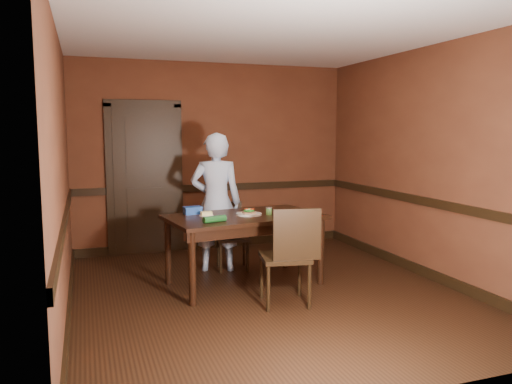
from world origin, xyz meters
TOP-DOWN VIEW (x-y plane):
  - floor at (0.00, 0.00)m, footprint 4.00×4.50m
  - ceiling at (0.00, 0.00)m, footprint 4.00×4.50m
  - wall_back at (0.00, 2.25)m, footprint 4.00×0.02m
  - wall_front at (0.00, -2.25)m, footprint 4.00×0.02m
  - wall_left at (-2.00, 0.00)m, footprint 0.02×4.50m
  - wall_right at (2.00, 0.00)m, footprint 0.02×4.50m
  - dado_back at (0.00, 2.23)m, footprint 4.00×0.03m
  - dado_left at (-1.99, 0.00)m, footprint 0.03×4.50m
  - dado_right at (1.99, 0.00)m, footprint 0.03×4.50m
  - baseboard_back at (0.00, 2.23)m, footprint 4.00×0.03m
  - baseboard_left at (-1.99, 0.00)m, footprint 0.03×4.50m
  - baseboard_right at (1.99, 0.00)m, footprint 0.03×4.50m
  - door at (-1.00, 2.22)m, footprint 1.05×0.07m
  - dining_table at (-0.13, 0.38)m, footprint 1.81×1.18m
  - chair_far at (-0.08, 1.01)m, footprint 0.45×0.45m
  - chair_near at (0.05, -0.37)m, footprint 0.54×0.54m
  - person at (-0.28, 1.05)m, footprint 0.71×0.56m
  - sandwich_plate at (-0.08, 0.37)m, footprint 0.29×0.29m
  - sauce_jar at (0.14, 0.31)m, footprint 0.07×0.07m
  - cheese_saucer at (-0.54, 0.46)m, footprint 0.16×0.16m
  - food_tub at (-0.66, 0.63)m, footprint 0.21×0.15m
  - wrapped_veg at (-0.55, 0.05)m, footprint 0.26×0.13m

SIDE VIEW (x-z plane):
  - floor at x=0.00m, z-range -0.01..0.01m
  - baseboard_back at x=0.00m, z-range 0.00..0.12m
  - baseboard_left at x=-1.99m, z-range 0.00..0.12m
  - baseboard_right at x=1.99m, z-range 0.00..0.12m
  - dining_table at x=-0.13m, z-range 0.00..0.79m
  - chair_far at x=-0.08m, z-range 0.00..0.83m
  - chair_near at x=0.05m, z-range 0.00..0.99m
  - cheese_saucer at x=-0.54m, z-range 0.79..0.84m
  - sandwich_plate at x=-0.08m, z-range 0.78..0.85m
  - wrapped_veg at x=-0.55m, z-range 0.79..0.86m
  - food_tub at x=-0.66m, z-range 0.79..0.88m
  - sauce_jar at x=0.14m, z-range 0.79..0.88m
  - person at x=-0.28m, z-range 0.00..1.70m
  - dado_back at x=0.00m, z-range 0.85..0.95m
  - dado_left at x=-1.99m, z-range 0.85..0.95m
  - dado_right at x=1.99m, z-range 0.85..0.95m
  - door at x=-1.00m, z-range -0.01..2.19m
  - wall_back at x=0.00m, z-range 0.00..2.70m
  - wall_front at x=0.00m, z-range 0.00..2.70m
  - wall_left at x=-2.00m, z-range 0.00..2.70m
  - wall_right at x=2.00m, z-range 0.00..2.70m
  - ceiling at x=0.00m, z-range 2.70..2.71m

